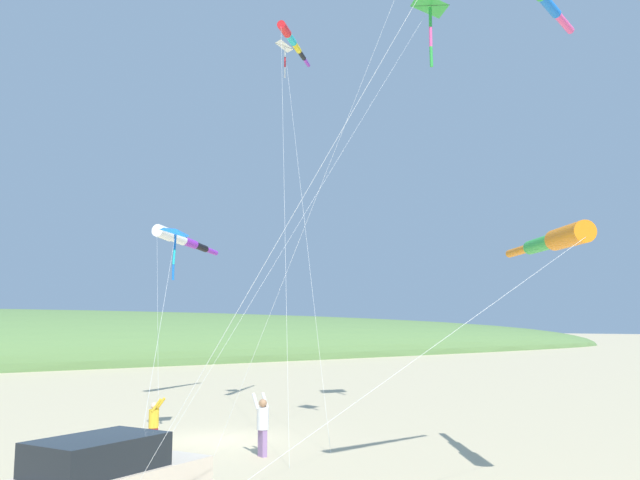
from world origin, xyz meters
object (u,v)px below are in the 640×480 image
(kite_windsock_orange_high_right, at_px, (554,241))
(kite_windsock_magenta_far_left, at_px, (292,41))
(person_adult_flyer, at_px, (263,422))
(person_child_green_jacket, at_px, (154,422))
(kite_delta_teal_far_right, at_px, (176,233))
(kite_delta_green_low_center, at_px, (285,48))
(parked_car, at_px, (106,480))
(kite_delta_checkered_midright, at_px, (430,6))
(kite_windsock_long_streamer_right, at_px, (180,239))

(kite_windsock_orange_high_right, xyz_separation_m, kite_windsock_magenta_far_left, (-13.91, 1.28, 10.87))
(person_adult_flyer, xyz_separation_m, person_child_green_jacket, (-3.09, -2.28, -0.14))
(kite_delta_teal_far_right, distance_m, kite_delta_green_low_center, 11.70)
(parked_car, xyz_separation_m, kite_windsock_magenta_far_left, (-10.08, 11.69, 16.25))
(kite_delta_teal_far_right, distance_m, kite_windsock_magenta_far_left, 11.68)
(person_adult_flyer, bearing_deg, person_child_green_jacket, -143.56)
(kite_delta_teal_far_right, xyz_separation_m, kite_delta_checkered_midright, (3.05, 10.69, 10.99))
(parked_car, height_order, kite_windsock_orange_high_right, kite_windsock_orange_high_right)
(person_adult_flyer, distance_m, kite_windsock_magenta_far_left, 17.88)
(kite_windsock_orange_high_right, relative_size, kite_windsock_long_streamer_right, 0.77)
(person_child_green_jacket, relative_size, kite_windsock_long_streamer_right, 0.10)
(person_child_green_jacket, distance_m, kite_delta_green_low_center, 18.09)
(person_child_green_jacket, height_order, kite_delta_teal_far_right, kite_delta_teal_far_right)
(kite_windsock_magenta_far_left, bearing_deg, person_child_green_jacket, -70.15)
(person_adult_flyer, relative_size, kite_delta_green_low_center, 0.11)
(person_adult_flyer, height_order, person_child_green_jacket, person_adult_flyer)
(kite_delta_checkered_midright, xyz_separation_m, kite_delta_green_low_center, (-5.19, -4.37, -1.37))
(parked_car, height_order, kite_delta_teal_far_right, kite_delta_teal_far_right)
(parked_car, xyz_separation_m, kite_delta_checkered_midright, (-5.49, 16.10, 17.51))
(kite_delta_teal_far_right, relative_size, kite_delta_checkered_midright, 0.56)
(kite_windsock_orange_high_right, distance_m, kite_delta_checkered_midright, 16.32)
(kite_delta_checkered_midright, xyz_separation_m, kite_windsock_magenta_far_left, (-4.59, -4.41, -1.26))
(parked_car, height_order, person_adult_flyer, person_adult_flyer)
(kite_windsock_long_streamer_right, height_order, kite_delta_green_low_center, kite_delta_green_low_center)
(person_adult_flyer, bearing_deg, kite_windsock_orange_high_right, 25.26)
(person_adult_flyer, height_order, kite_windsock_magenta_far_left, kite_windsock_magenta_far_left)
(kite_windsock_long_streamer_right, distance_m, kite_delta_green_low_center, 12.98)
(kite_windsock_orange_high_right, bearing_deg, kite_delta_teal_far_right, -157.99)
(person_adult_flyer, relative_size, kite_delta_teal_far_right, 0.19)
(kite_delta_green_low_center, bearing_deg, person_child_green_jacket, -66.25)
(kite_windsock_orange_high_right, bearing_deg, parked_car, -110.19)
(kite_delta_checkered_midright, bearing_deg, parked_car, -71.17)
(kite_delta_green_low_center, bearing_deg, parked_car, -47.66)
(kite_delta_teal_far_right, bearing_deg, person_adult_flyer, 15.33)
(person_adult_flyer, xyz_separation_m, kite_windsock_orange_high_right, (8.14, 3.84, 5.26))
(kite_windsock_long_streamer_right, bearing_deg, kite_windsock_magenta_far_left, 1.06)
(parked_car, relative_size, person_child_green_jacket, 2.75)
(person_adult_flyer, distance_m, kite_delta_checkered_midright, 19.87)
(kite_delta_checkered_midright, bearing_deg, person_adult_flyer, -82.97)
(person_adult_flyer, relative_size, kite_delta_checkered_midright, 0.10)
(kite_windsock_long_streamer_right, height_order, kite_windsock_magenta_far_left, kite_windsock_magenta_far_left)
(person_adult_flyer, bearing_deg, parked_car, -56.70)
(kite_windsock_orange_high_right, distance_m, kite_delta_green_low_center, 18.11)
(kite_windsock_orange_high_right, height_order, kite_delta_checkered_midright, kite_delta_checkered_midright)
(parked_car, height_order, kite_windsock_magenta_far_left, kite_windsock_magenta_far_left)
(person_adult_flyer, relative_size, kite_windsock_long_streamer_right, 0.11)
(parked_car, relative_size, kite_windsock_magenta_far_left, 0.27)
(kite_delta_checkered_midright, relative_size, kite_windsock_magenta_far_left, 1.07)
(kite_delta_teal_far_right, distance_m, kite_windsock_orange_high_right, 13.39)
(parked_car, xyz_separation_m, kite_delta_teal_far_right, (-8.54, 5.41, 6.52))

